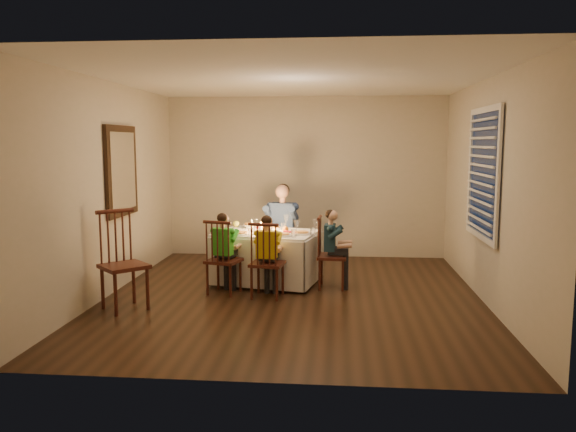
# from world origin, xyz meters

# --- Properties ---
(ground) EXTENTS (5.00, 5.00, 0.00)m
(ground) POSITION_xyz_m (0.00, 0.00, 0.00)
(ground) COLOR black
(ground) RESTS_ON ground
(wall_left) EXTENTS (0.02, 5.00, 2.60)m
(wall_left) POSITION_xyz_m (-2.25, 0.00, 1.30)
(wall_left) COLOR beige
(wall_left) RESTS_ON ground
(wall_right) EXTENTS (0.02, 5.00, 2.60)m
(wall_right) POSITION_xyz_m (2.25, 0.00, 1.30)
(wall_right) COLOR beige
(wall_right) RESTS_ON ground
(wall_back) EXTENTS (4.50, 0.02, 2.60)m
(wall_back) POSITION_xyz_m (0.00, 2.50, 1.30)
(wall_back) COLOR beige
(wall_back) RESTS_ON ground
(ceiling) EXTENTS (5.00, 5.00, 0.00)m
(ceiling) POSITION_xyz_m (0.00, 0.00, 2.60)
(ceiling) COLOR white
(ceiling) RESTS_ON wall_back
(dining_table) EXTENTS (1.48, 1.20, 0.65)m
(dining_table) POSITION_xyz_m (-0.40, 0.67, 0.49)
(dining_table) COLOR white
(dining_table) RESTS_ON ground
(chair_adult) EXTENTS (0.45, 0.43, 0.93)m
(chair_adult) POSITION_xyz_m (-0.27, 1.36, 0.00)
(chair_adult) COLOR #38190F
(chair_adult) RESTS_ON ground
(chair_near_left) EXTENTS (0.46, 0.45, 0.93)m
(chair_near_left) POSITION_xyz_m (-0.86, 0.06, 0.00)
(chair_near_left) COLOR #38190F
(chair_near_left) RESTS_ON ground
(chair_near_right) EXTENTS (0.43, 0.41, 0.93)m
(chair_near_right) POSITION_xyz_m (-0.31, -0.07, 0.00)
(chair_near_right) COLOR #38190F
(chair_near_right) RESTS_ON ground
(chair_end) EXTENTS (0.38, 0.40, 0.93)m
(chair_end) POSITION_xyz_m (0.47, 0.45, 0.00)
(chair_end) COLOR #38190F
(chair_end) RESTS_ON ground
(chair_extra) EXTENTS (0.63, 0.63, 1.12)m
(chair_extra) POSITION_xyz_m (-1.83, -0.71, 0.00)
(chair_extra) COLOR #38190F
(chair_extra) RESTS_ON ground
(adult) EXTENTS (0.54, 0.51, 1.27)m
(adult) POSITION_xyz_m (-0.27, 1.36, 0.00)
(adult) COLOR navy
(adult) RESTS_ON ground
(child_green) EXTENTS (0.38, 0.36, 1.01)m
(child_green) POSITION_xyz_m (-0.86, 0.06, 0.00)
(child_green) COLOR green
(child_green) RESTS_ON ground
(child_yellow) EXTENTS (0.35, 0.33, 1.00)m
(child_yellow) POSITION_xyz_m (-0.31, -0.07, 0.00)
(child_yellow) COLOR yellow
(child_yellow) RESTS_ON ground
(child_teal) EXTENTS (0.31, 0.34, 1.02)m
(child_teal) POSITION_xyz_m (0.47, 0.45, 0.00)
(child_teal) COLOR #18303C
(child_teal) RESTS_ON ground
(setting_adult) EXTENTS (0.31, 0.31, 0.02)m
(setting_adult) POSITION_xyz_m (-0.35, 0.93, 0.69)
(setting_adult) COLOR white
(setting_adult) RESTS_ON dining_table
(setting_green) EXTENTS (0.31, 0.31, 0.02)m
(setting_green) POSITION_xyz_m (-0.72, 0.43, 0.69)
(setting_green) COLOR white
(setting_green) RESTS_ON dining_table
(setting_yellow) EXTENTS (0.31, 0.31, 0.02)m
(setting_yellow) POSITION_xyz_m (-0.16, 0.37, 0.69)
(setting_yellow) COLOR white
(setting_yellow) RESTS_ON dining_table
(setting_teal) EXTENTS (0.31, 0.31, 0.02)m
(setting_teal) POSITION_xyz_m (0.07, 0.53, 0.69)
(setting_teal) COLOR white
(setting_teal) RESTS_ON dining_table
(candle_left) EXTENTS (0.06, 0.06, 0.10)m
(candle_left) POSITION_xyz_m (-0.49, 0.68, 0.73)
(candle_left) COLOR white
(candle_left) RESTS_ON dining_table
(candle_right) EXTENTS (0.06, 0.06, 0.10)m
(candle_right) POSITION_xyz_m (-0.35, 0.65, 0.73)
(candle_right) COLOR white
(candle_right) RESTS_ON dining_table
(squash) EXTENTS (0.09, 0.09, 0.09)m
(squash) POSITION_xyz_m (-0.89, 1.05, 0.73)
(squash) COLOR #F0F13F
(squash) RESTS_ON dining_table
(orange_fruit) EXTENTS (0.08, 0.08, 0.08)m
(orange_fruit) POSITION_xyz_m (-0.15, 0.66, 0.72)
(orange_fruit) COLOR orange
(orange_fruit) RESTS_ON dining_table
(serving_bowl) EXTENTS (0.25, 0.25, 0.05)m
(serving_bowl) POSITION_xyz_m (-0.68, 0.99, 0.71)
(serving_bowl) COLOR white
(serving_bowl) RESTS_ON dining_table
(wall_mirror) EXTENTS (0.06, 0.95, 1.15)m
(wall_mirror) POSITION_xyz_m (-2.22, 0.30, 1.50)
(wall_mirror) COLOR black
(wall_mirror) RESTS_ON wall_left
(window_blinds) EXTENTS (0.07, 1.34, 1.54)m
(window_blinds) POSITION_xyz_m (2.21, 0.10, 1.50)
(window_blinds) COLOR black
(window_blinds) RESTS_ON wall_right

